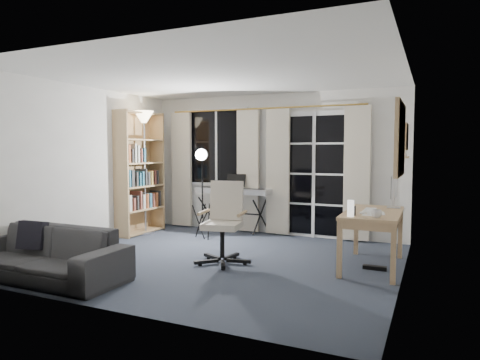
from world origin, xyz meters
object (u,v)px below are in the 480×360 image
desk (373,218)px  mug (377,213)px  monitor (394,188)px  sofa (43,245)px  keyboard_piano (233,192)px  office_chair (225,214)px  torchiere_lamp (144,135)px  studio_light (202,165)px  bookshelf (137,176)px

desk → mug: bearing=-79.4°
monitor → sofa: size_ratio=0.25×
keyboard_piano → office_chair: 1.86m
torchiere_lamp → sofa: torchiere_lamp is taller
sofa → monitor: bearing=35.0°
keyboard_piano → studio_light: bearing=-109.7°
monitor → studio_light: bearing=176.7°
keyboard_piano → office_chair: size_ratio=1.27×
monitor → mug: monitor is taller
bookshelf → studio_light: size_ratio=1.40×
sofa → studio_light: bearing=77.4°
studio_light → office_chair: bearing=-70.5°
studio_light → desk: (2.72, -0.58, -0.60)m
torchiere_lamp → monitor: torchiere_lamp is taller
mug → bookshelf: bearing=165.3°
keyboard_piano → mug: size_ratio=11.69×
studio_light → mug: studio_light is taller
keyboard_piano → monitor: monitor is taller
bookshelf → office_chair: bearing=-23.4°
bookshelf → sofa: size_ratio=1.07×
desk → sofa: (-3.30, -2.01, -0.22)m
studio_light → desk: size_ratio=1.15×
bookshelf → keyboard_piano: size_ratio=1.58×
sofa → desk: bearing=31.2°
bookshelf → keyboard_piano: 1.69m
bookshelf → sofa: 2.75m
keyboard_piano → office_chair: office_chair is taller
desk → keyboard_piano: bearing=152.8°
mug → office_chair: bearing=179.5°
sofa → keyboard_piano: bearing=75.7°
studio_light → office_chair: (0.94, -1.07, -0.59)m
torchiere_lamp → keyboard_piano: (1.39, 0.62, -0.97)m
bookshelf → studio_light: 1.30m
office_chair → monitor: monitor is taller
studio_light → office_chair: 1.54m
keyboard_piano → mug: bearing=-33.0°
torchiere_lamp → mug: (3.97, -1.12, -0.95)m
keyboard_piano → monitor: bearing=-15.4°
studio_light → monitor: (2.92, -0.13, -0.25)m
office_chair → sofa: office_chair is taller
keyboard_piano → studio_light: studio_light is taller
mug → sofa: mug is taller
bookshelf → office_chair: 2.49m
keyboard_piano → studio_light: (-0.25, -0.65, 0.48)m
keyboard_piano → office_chair: bearing=-67.1°
bookshelf → mug: 4.25m
studio_light → bookshelf: bearing=158.4°
office_chair → desk: (1.78, 0.48, -0.01)m
office_chair → monitor: (1.98, 0.93, 0.34)m
keyboard_piano → office_chair: (0.69, -1.72, -0.11)m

